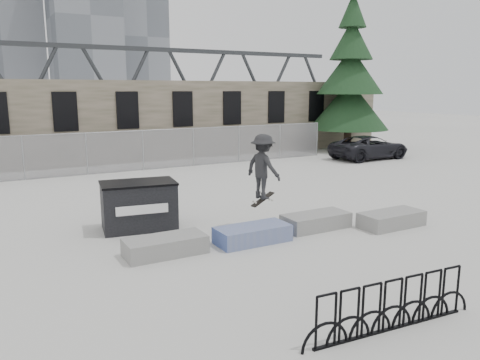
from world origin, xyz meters
name	(u,v)px	position (x,y,z in m)	size (l,w,h in m)	color
ground	(283,237)	(0.00, 0.00, 0.00)	(120.00, 120.00, 0.00)	beige
stone_wall	(122,121)	(0.00, 16.24, 2.26)	(36.00, 2.58, 4.50)	#655E4B
chainlink_fence	(143,150)	(0.00, 12.50, 1.04)	(22.06, 0.06, 2.02)	gray
planter_far_left	(165,245)	(-3.31, 0.27, 0.24)	(2.00, 0.90, 0.45)	gray
planter_center_left	(253,233)	(-0.95, 0.04, 0.24)	(2.00, 0.90, 0.45)	#344C9C
planter_center_right	(316,220)	(1.32, 0.23, 0.24)	(2.00, 0.90, 0.45)	gray
planter_offset	(391,218)	(3.41, -0.70, 0.24)	(2.00, 0.90, 0.45)	gray
dumpster	(139,205)	(-3.21, 2.73, 0.71)	(2.29, 1.59, 1.40)	black
bike_rack	(392,306)	(-1.24, -5.10, 0.44)	(3.58, 0.32, 0.90)	black
spruce_tree	(350,81)	(14.42, 13.59, 4.53)	(5.21, 5.21, 11.50)	#38281E
truss_bridge	(118,88)	(10.00, 55.00, 4.13)	(70.00, 3.00, 9.80)	#2D3033
suv	(369,147)	(12.81, 9.88, 0.68)	(2.26, 4.90, 1.36)	black
skateboarder	(263,167)	(-0.05, 0.99, 1.84)	(0.98, 1.35, 2.08)	#232325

